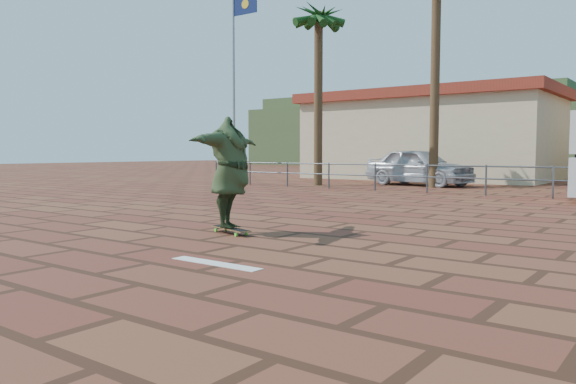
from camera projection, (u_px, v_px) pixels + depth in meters
name	position (u px, v px, depth m)	size (l,w,h in m)	color
ground	(238.00, 246.00, 8.52)	(120.00, 120.00, 0.00)	brown
paint_stripe	(216.00, 263.00, 7.15)	(1.40, 0.22, 0.01)	white
guardrail	(486.00, 175.00, 18.08)	(24.06, 0.06, 1.00)	#47494F
flagpole	(236.00, 73.00, 22.87)	(1.30, 0.10, 8.00)	gray
palm_far_left	(319.00, 21.00, 23.30)	(2.40, 2.40, 8.25)	brown
building_west	(431.00, 135.00, 29.54)	(12.60, 7.60, 4.50)	beige
hill_back	(415.00, 130.00, 66.14)	(35.00, 14.00, 8.00)	#384C28
longboard	(231.00, 229.00, 9.76)	(1.03, 0.51, 0.10)	olive
skateboarder	(230.00, 172.00, 9.69)	(2.38, 0.65, 1.93)	#2E3F22
car_silver	(419.00, 167.00, 23.67)	(1.87, 4.64, 1.58)	#B6B8BD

